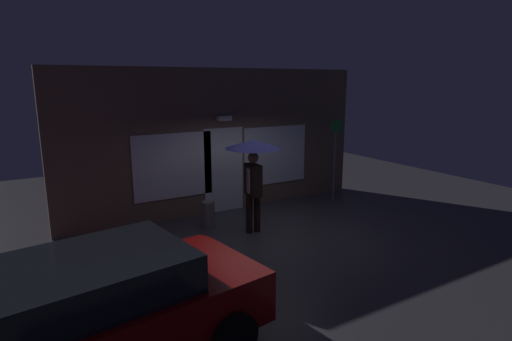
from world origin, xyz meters
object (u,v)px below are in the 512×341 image
parked_car (81,317)px  sidewalk_bollard (208,214)px  street_sign_post (335,154)px  person_with_umbrella (253,158)px

parked_car → sidewalk_bollard: 5.07m
parked_car → street_sign_post: size_ratio=1.92×
person_with_umbrella → parked_car: size_ratio=0.46×
parked_car → person_with_umbrella: bearing=28.5°
sidewalk_bollard → person_with_umbrella: bearing=-46.7°
street_sign_post → person_with_umbrella: bearing=-163.0°
person_with_umbrella → parked_car: person_with_umbrella is taller
street_sign_post → parked_car: bearing=-151.2°
parked_car → street_sign_post: (7.30, 4.02, 0.62)m
person_with_umbrella → parked_car: (-4.05, -3.03, -0.98)m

